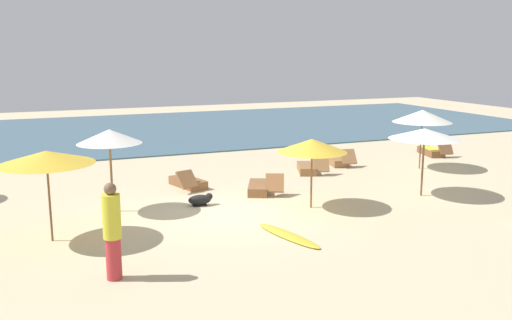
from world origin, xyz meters
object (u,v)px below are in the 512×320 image
object	(u,v)px
lounger_2	(337,160)
lounger_3	(260,187)
person_0	(112,231)
dog	(201,200)
lounger_0	(188,182)
umbrella_5	(422,116)
umbrella_2	(46,158)
surfboard	(288,235)
umbrella_0	(312,146)
umbrella_4	(109,137)
umbrella_3	(425,134)
lounger_1	(432,151)
lounger_4	(308,168)

from	to	relation	value
lounger_2	lounger_3	xyz separation A→B (m)	(-4.54, -2.91, -0.00)
person_0	dog	world-z (taller)	person_0
dog	lounger_0	bearing A→B (deg)	84.18
umbrella_5	person_0	distance (m)	13.88
umbrella_2	surfboard	distance (m)	5.98
umbrella_0	lounger_3	size ratio (longest dim) A/B	1.12
umbrella_2	umbrella_4	distance (m)	2.61
lounger_0	surfboard	bearing A→B (deg)	-80.65
umbrella_2	lounger_2	xyz separation A→B (m)	(10.87, 5.24, -1.85)
lounger_2	lounger_3	world-z (taller)	lounger_2
umbrella_5	lounger_2	size ratio (longest dim) A/B	1.27
umbrella_4	dog	xyz separation A→B (m)	(2.46, -0.39, -1.95)
umbrella_3	lounger_1	bearing A→B (deg)	47.81
lounger_4	person_0	bearing A→B (deg)	-138.13
umbrella_3	lounger_3	world-z (taller)	umbrella_3
umbrella_0	umbrella_3	xyz separation A→B (m)	(3.82, -0.10, 0.13)
lounger_0	lounger_4	xyz separation A→B (m)	(4.74, 0.53, 0.00)
umbrella_2	dog	xyz separation A→B (m)	(4.15, 1.59, -1.84)
dog	surfboard	distance (m)	3.65
umbrella_2	umbrella_5	xyz separation A→B (m)	(13.41, 3.40, 0.00)
umbrella_4	lounger_4	world-z (taller)	umbrella_4
umbrella_2	lounger_2	size ratio (longest dim) A/B	1.24
umbrella_0	dog	size ratio (longest dim) A/B	2.66
lounger_1	lounger_3	distance (m)	9.85
umbrella_3	lounger_2	distance (m)	5.44
umbrella_0	umbrella_4	distance (m)	5.64
lounger_3	dog	bearing A→B (deg)	-161.00
surfboard	umbrella_3	bearing A→B (deg)	19.52
umbrella_3	lounger_1	size ratio (longest dim) A/B	1.24
umbrella_2	lounger_3	bearing A→B (deg)	20.28
umbrella_2	person_0	size ratio (longest dim) A/B	1.12
dog	lounger_3	bearing A→B (deg)	19.00
lounger_1	person_0	distance (m)	16.83
umbrella_0	lounger_0	size ratio (longest dim) A/B	1.12
umbrella_4	lounger_1	distance (m)	14.54
lounger_1	surfboard	bearing A→B (deg)	-144.88
umbrella_2	lounger_2	bearing A→B (deg)	25.76
umbrella_2	lounger_4	distance (m)	10.29
surfboard	person_0	bearing A→B (deg)	-167.13
umbrella_0	surfboard	bearing A→B (deg)	-129.63
dog	person_0	bearing A→B (deg)	-125.00
dog	lounger_1	bearing A→B (deg)	18.39
lounger_0	surfboard	world-z (taller)	lounger_0
lounger_3	umbrella_0	bearing A→B (deg)	-71.71
lounger_1	dog	distance (m)	12.16
umbrella_4	person_0	world-z (taller)	umbrella_4
dog	lounger_4	bearing A→B (deg)	29.44
umbrella_2	umbrella_5	world-z (taller)	umbrella_5
umbrella_3	person_0	size ratio (longest dim) A/B	1.11
umbrella_4	surfboard	distance (m)	5.69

